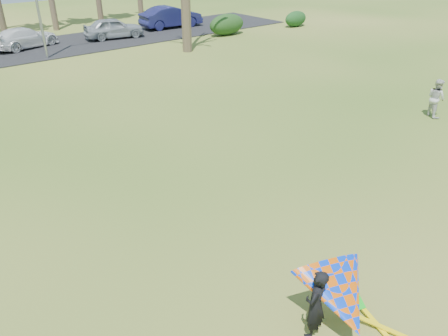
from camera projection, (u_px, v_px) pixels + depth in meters
ground at (272, 232)px, 11.49m from camera, size 100.00×100.00×0.00m
parking_strip at (0, 54)px, 28.48m from camera, size 46.00×7.00×0.06m
hedge_near at (227, 24)px, 33.77m from camera, size 3.18×1.44×1.59m
hedge_far at (296, 19)px, 36.99m from camera, size 2.28×1.07×1.27m
car_3 at (25, 38)px, 29.76m from camera, size 4.95×3.12×1.34m
car_4 at (114, 28)px, 32.50m from camera, size 4.61×2.55×1.48m
car_5 at (171, 17)px, 36.24m from camera, size 5.30×2.16×1.71m
pedestrian_a at (436, 98)px, 18.47m from camera, size 0.89×0.98×1.64m
kite_flyer at (339, 298)px, 8.26m from camera, size 2.13×2.39×2.02m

